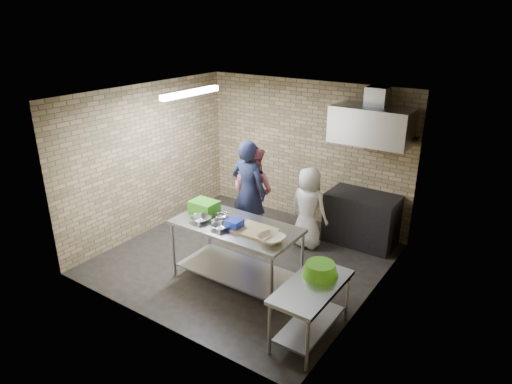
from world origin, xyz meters
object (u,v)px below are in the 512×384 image
side_counter (311,311)px  woman_pink (253,192)px  woman_white (308,208)px  stove (361,219)px  bottle_red (378,128)px  green_crate (204,206)px  green_basin (320,269)px  blue_tub (234,224)px  man_navy (249,192)px  prep_table (236,253)px

side_counter → woman_pink: 2.95m
woman_pink → woman_white: woman_pink is taller
stove → bottle_red: 1.60m
green_crate → green_basin: size_ratio=0.90×
green_crate → green_basin: green_crate is taller
side_counter → green_crate: green_crate is taller
side_counter → blue_tub: size_ratio=5.77×
blue_tub → man_navy: man_navy is taller
green_crate → man_navy: (0.07, 1.10, -0.10)m
green_basin → woman_white: (-1.15, 1.86, -0.12)m
side_counter → blue_tub: (-1.46, 0.41, 0.63)m
green_crate → bottle_red: bottle_red is taller
prep_table → stove: size_ratio=1.56×
stove → green_basin: size_ratio=2.61×
side_counter → blue_tub: 1.65m
side_counter → stove: size_ratio=1.00×
blue_tub → bottle_red: (1.06, 2.58, 1.03)m
bottle_red → blue_tub: bearing=-112.4°
side_counter → bottle_red: 3.44m
green_basin → woman_pink: size_ratio=0.27×
green_basin → woman_pink: bearing=142.3°
green_crate → woman_pink: size_ratio=0.25×
stove → woman_pink: woman_pink is taller
green_crate → side_counter: bearing=-15.9°
green_basin → woman_white: bearing=121.8°
green_basin → stove: bearing=99.8°
woman_white → blue_tub: bearing=83.9°
green_crate → green_basin: bearing=-9.8°
prep_table → woman_pink: 1.61m
stove → blue_tub: blue_tub is taller
woman_white → green_basin: bearing=125.6°
blue_tub → side_counter: bearing=-15.6°
stove → man_navy: (-1.70, -1.02, 0.47)m
side_counter → green_crate: 2.39m
blue_tub → woman_white: bearing=80.2°
stove → green_crate: (-1.76, -2.12, 0.57)m
prep_table → side_counter: prep_table is taller
woman_white → side_counter: bearing=122.8°
green_basin → bottle_red: (-0.38, 2.74, 1.19)m
man_navy → side_counter: bearing=140.6°
woman_pink → woman_white: 1.04m
blue_tub → bottle_red: bottle_red is taller
side_counter → bottle_red: size_ratio=6.67×
woman_pink → woman_white: (1.02, 0.18, -0.13)m
side_counter → man_navy: (-2.15, 1.73, 0.54)m
green_basin → bottle_red: bearing=97.9°
prep_table → stove: prep_table is taller
side_counter → bottle_red: (-0.40, 2.99, 1.65)m
prep_table → green_crate: bearing=170.3°
bottle_red → man_navy: 2.42m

